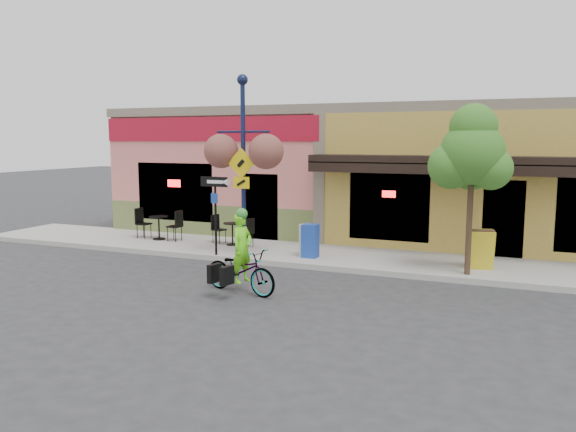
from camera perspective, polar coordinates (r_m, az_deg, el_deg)
The scene contains 14 objects.
ground at distance 14.32m, azimuth 2.46°, elevation -5.99°, with size 90.00×90.00×0.00m, color #2D2D30.
sidewalk at distance 16.15m, azimuth 4.87°, elevation -4.15°, with size 24.00×3.00×0.15m, color #9E9B93.
curb at distance 14.81m, azimuth 3.19°, elevation -5.23°, with size 24.00×0.12×0.15m, color #A8A59E.
building at distance 21.15m, azimuth 9.39°, elevation 4.55°, with size 18.20×8.20×4.50m, color #D7706A, non-canonical shape.
bicycle at distance 12.60m, azimuth -4.86°, elevation -5.54°, with size 0.67×1.94×1.02m, color maroon.
cyclist_rider at distance 12.52m, azimuth -4.67°, elevation -4.36°, with size 0.57×0.37×1.55m, color #6BEE19.
lamp_post at distance 15.55m, azimuth -4.56°, elevation 5.00°, with size 1.60×0.64×5.02m, color #131B3E, non-canonical shape.
one_way_sign at distance 15.96m, azimuth -7.37°, elevation -0.00°, with size 0.85×0.19×2.23m, color black, non-canonical shape.
cafe_set_left at distance 18.83m, azimuth -12.98°, elevation -0.82°, with size 1.68×0.84×1.01m, color black, non-canonical shape.
cafe_set_right at distance 17.49m, azimuth -5.67°, elevation -1.48°, with size 1.51×0.76×0.91m, color black, non-canonical shape.
newspaper_box_blue at distance 15.60m, azimuth 2.28°, elevation -2.53°, with size 0.42×0.37×0.93m, color #1B3FA5, non-canonical shape.
newspaper_box_grey at distance 15.70m, azimuth 2.15°, elevation -2.50°, with size 0.43×0.39×0.91m, color #B2B2B2, non-canonical shape.
street_tree at distance 14.08m, azimuth 18.07°, elevation 2.59°, with size 1.62×1.62×4.15m, color #3D7A26, non-canonical shape.
sandwich_board at distance 14.84m, azimuth 19.11°, elevation -3.35°, with size 0.60×0.44×1.00m, color yellow, non-canonical shape.
Camera 1 is at (4.67, -13.10, 3.41)m, focal length 35.00 mm.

